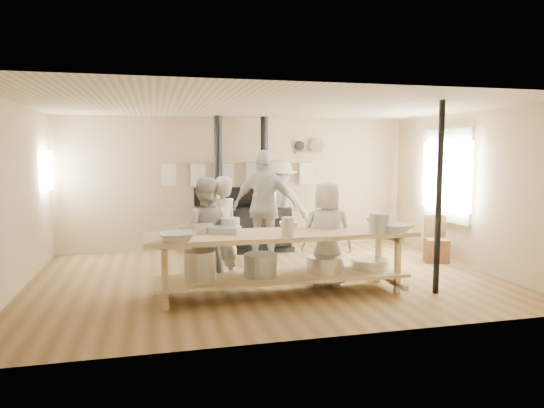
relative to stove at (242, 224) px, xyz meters
name	(u,v)px	position (x,y,z in m)	size (l,w,h in m)	color
ground	(267,278)	(0.01, -2.12, -0.52)	(7.00, 7.00, 0.00)	brown
room_shell	(267,172)	(0.01, -2.12, 1.10)	(7.00, 7.00, 7.00)	tan
window_right	(448,176)	(3.48, -1.52, 0.98)	(0.09, 1.50, 1.65)	beige
left_opening	(47,171)	(-3.44, -0.12, 1.08)	(0.00, 0.90, 0.90)	white
stove	(242,224)	(0.00, 0.00, 0.00)	(1.90, 0.75, 2.60)	black
towel_rail	(240,170)	(0.01, 0.28, 1.04)	(3.00, 0.04, 0.47)	tan
back_wall_shelf	(310,148)	(1.47, 0.32, 1.48)	(0.63, 0.14, 0.32)	tan
prep_table	(282,256)	(0.00, -3.02, 0.00)	(3.60, 0.90, 0.85)	tan
support_post	(439,198)	(2.06, -3.47, 0.78)	(0.08, 0.08, 2.60)	black
cook_far_left	(221,232)	(-0.74, -2.45, 0.27)	(0.58, 0.38, 1.58)	beige
cook_left	(205,234)	(-0.98, -2.51, 0.27)	(0.77, 0.60, 1.58)	beige
cook_center	(327,234)	(0.73, -2.77, 0.24)	(0.74, 0.48, 1.51)	beige
cook_right	(265,207)	(0.20, -1.14, 0.46)	(1.15, 0.48, 1.96)	beige
cook_by_window	(280,206)	(0.71, -0.17, 0.36)	(1.13, 0.65, 1.75)	beige
chair	(436,248)	(3.16, -1.73, -0.28)	(0.47, 0.47, 0.80)	brown
bowl_white_a	(177,237)	(-1.39, -3.35, 0.38)	(0.44, 0.44, 0.11)	silver
bowl_steel_a	(289,225)	(0.19, -2.69, 0.37)	(0.28, 0.28, 0.09)	silver
bowl_white_b	(394,228)	(1.47, -3.35, 0.39)	(0.47, 0.47, 0.11)	silver
bowl_steel_b	(378,221)	(1.56, -2.69, 0.38)	(0.34, 0.34, 0.11)	silver
roasting_pan	(225,230)	(-0.75, -2.92, 0.37)	(0.38, 0.26, 0.09)	#B2B2B7
mixing_bowl_large	(198,226)	(-1.08, -2.71, 0.40)	(0.46, 0.46, 0.15)	silver
bucket_galv	(380,223)	(1.26, -3.35, 0.46)	(0.28, 0.28, 0.26)	gray
deep_bowl_enamel	(230,224)	(-0.65, -2.69, 0.41)	(0.27, 0.27, 0.17)	silver
pitcher	(288,227)	(-0.01, -3.35, 0.45)	(0.16, 0.16, 0.25)	silver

